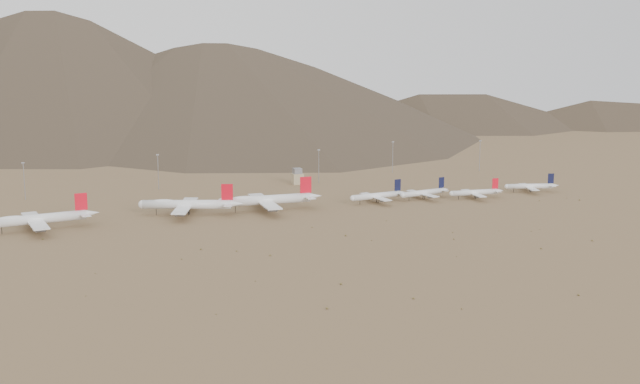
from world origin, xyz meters
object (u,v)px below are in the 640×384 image
object	(u,v)px
narrowbody_b	(424,192)
control_tower	(297,177)
widebody_east	(267,200)
widebody_west	(37,219)
narrowbody_a	(378,196)
widebody_centre	(187,204)

from	to	relation	value
narrowbody_b	control_tower	size ratio (longest dim) A/B	3.42
widebody_east	narrowbody_b	distance (m)	111.88
control_tower	widebody_west	bearing A→B (deg)	-153.40
widebody_west	control_tower	distance (m)	208.10
narrowbody_a	widebody_west	bearing A→B (deg)	173.72
widebody_west	control_tower	bearing A→B (deg)	18.64
widebody_centre	narrowbody_a	bearing A→B (deg)	17.69
widebody_west	widebody_east	size ratio (longest dim) A/B	0.94
widebody_west	narrowbody_a	distance (m)	214.52
widebody_east	narrowbody_a	size ratio (longest dim) A/B	1.57
widebody_centre	narrowbody_b	world-z (taller)	widebody_centre
widebody_west	narrowbody_a	xyz separation A→B (m)	(214.37, 7.64, -1.98)
widebody_west	narrowbody_b	bearing A→B (deg)	-6.03
control_tower	widebody_centre	bearing A→B (deg)	-140.53
widebody_centre	widebody_east	distance (m)	49.94
widebody_west	widebody_centre	size ratio (longest dim) A/B	1.04
narrowbody_b	control_tower	bearing A→B (deg)	115.16
widebody_west	control_tower	xyz separation A→B (m)	(186.08, 93.17, -1.35)
widebody_east	narrowbody_a	distance (m)	76.89
widebody_west	widebody_centre	world-z (taller)	widebody_centre
narrowbody_a	control_tower	size ratio (longest dim) A/B	3.64
widebody_centre	control_tower	distance (m)	127.36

